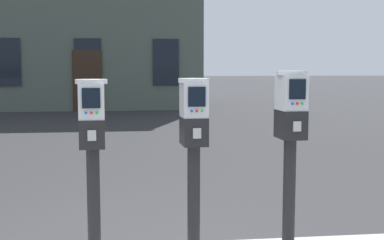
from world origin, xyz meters
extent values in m
cylinder|color=black|center=(-0.40, -0.20, 0.56)|extent=(0.09, 0.09, 0.84)
cube|color=black|center=(-0.40, -0.20, 1.08)|extent=(0.18, 0.25, 0.20)
cube|color=#A5A8AD|center=(-0.40, -0.32, 1.08)|extent=(0.06, 0.01, 0.07)
cube|color=#B7BABF|center=(-0.40, -0.20, 1.30)|extent=(0.18, 0.24, 0.24)
cube|color=black|center=(-0.40, -0.32, 1.32)|extent=(0.12, 0.01, 0.13)
cylinder|color=blue|center=(-0.43, -0.32, 1.23)|extent=(0.02, 0.01, 0.02)
cylinder|color=red|center=(-0.40, -0.32, 1.23)|extent=(0.02, 0.01, 0.02)
cylinder|color=green|center=(-0.36, -0.32, 1.23)|extent=(0.02, 0.01, 0.02)
cylinder|color=#B7BABF|center=(-0.40, -0.20, 1.43)|extent=(0.23, 0.23, 0.03)
cylinder|color=black|center=(0.30, -0.20, 0.56)|extent=(0.09, 0.09, 0.84)
cube|color=black|center=(0.30, -0.20, 1.08)|extent=(0.18, 0.25, 0.20)
cube|color=#A5A8AD|center=(0.30, -0.32, 1.08)|extent=(0.06, 0.01, 0.07)
cube|color=#B7BABF|center=(0.30, -0.20, 1.30)|extent=(0.18, 0.24, 0.24)
cube|color=black|center=(0.30, -0.32, 1.33)|extent=(0.12, 0.01, 0.13)
cylinder|color=blue|center=(0.27, -0.32, 1.23)|extent=(0.02, 0.01, 0.02)
cylinder|color=red|center=(0.30, -0.32, 1.23)|extent=(0.02, 0.01, 0.02)
cylinder|color=green|center=(0.34, -0.32, 1.23)|extent=(0.02, 0.01, 0.02)
cylinder|color=#B7BABF|center=(0.30, -0.20, 1.43)|extent=(0.23, 0.23, 0.03)
cylinder|color=black|center=(0.99, -0.20, 0.58)|extent=(0.09, 0.09, 0.88)
cube|color=black|center=(0.99, -0.20, 1.12)|extent=(0.18, 0.25, 0.20)
cube|color=#A5A8AD|center=(1.00, -0.32, 1.12)|extent=(0.06, 0.01, 0.07)
cube|color=#B7BABF|center=(0.99, -0.20, 1.35)|extent=(0.18, 0.24, 0.25)
cube|color=black|center=(1.00, -0.32, 1.38)|extent=(0.12, 0.01, 0.14)
cylinder|color=blue|center=(0.96, -0.32, 1.28)|extent=(0.02, 0.01, 0.02)
cylinder|color=red|center=(1.00, -0.32, 1.28)|extent=(0.02, 0.01, 0.02)
cylinder|color=green|center=(1.03, -0.32, 1.28)|extent=(0.02, 0.01, 0.02)
cylinder|color=#B7BABF|center=(0.99, -0.20, 1.48)|extent=(0.23, 0.23, 0.03)
cube|color=black|center=(-4.22, 14.03, 1.69)|extent=(0.90, 0.06, 1.60)
cube|color=black|center=(-1.54, 14.03, 1.69)|extent=(0.90, 0.06, 1.60)
cube|color=black|center=(1.14, 14.03, 1.69)|extent=(0.90, 0.06, 1.60)
cube|color=black|center=(-1.56, 14.03, 1.05)|extent=(1.00, 0.07, 2.10)
camera|label=1|loc=(-0.15, -3.67, 1.53)|focal=47.34mm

